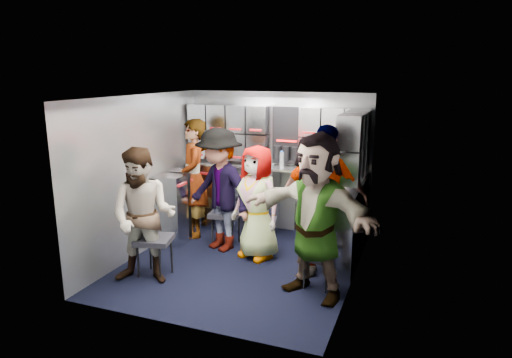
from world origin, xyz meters
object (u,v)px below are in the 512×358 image
(jump_seat_center, at_px, (262,224))
(jump_seat_mid_right, at_px, (325,234))
(jump_seat_near_left, at_px, (154,242))
(attendant_standing, at_px, (194,178))
(attendant_arc_b, at_px, (220,190))
(attendant_arc_e, at_px, (315,216))
(attendant_arc_a, at_px, (144,217))
(jump_seat_near_right, at_px, (318,258))
(attendant_arc_c, at_px, (257,202))
(attendant_arc_d, at_px, (323,200))
(jump_seat_mid_left, at_px, (226,215))

(jump_seat_center, bearing_deg, jump_seat_mid_right, -8.84)
(jump_seat_center, bearing_deg, jump_seat_near_left, -129.59)
(attendant_standing, relative_size, attendant_arc_b, 1.04)
(attendant_arc_e, bearing_deg, attendant_arc_a, -146.73)
(jump_seat_near_right, xyz_separation_m, attendant_arc_b, (-1.51, 0.66, 0.48))
(attendant_arc_e, bearing_deg, attendant_arc_c, 162.99)
(jump_seat_center, height_order, attendant_arc_b, attendant_arc_b)
(jump_seat_near_right, bearing_deg, jump_seat_near_left, -168.59)
(jump_seat_near_left, relative_size, attendant_arc_a, 0.31)
(attendant_arc_b, bearing_deg, attendant_standing, 170.37)
(jump_seat_center, relative_size, attendant_arc_a, 0.29)
(jump_seat_center, height_order, jump_seat_near_right, jump_seat_center)
(jump_seat_near_right, relative_size, attendant_arc_c, 0.28)
(attendant_arc_d, xyz_separation_m, attendant_arc_e, (0.05, -0.62, -0.00))
(jump_seat_near_right, bearing_deg, attendant_arc_d, 96.94)
(jump_seat_center, distance_m, attendant_arc_b, 0.72)
(jump_seat_center, bearing_deg, attendant_arc_e, -44.92)
(attendant_arc_b, distance_m, attendant_arc_e, 1.73)
(jump_seat_center, xyz_separation_m, attendant_arc_e, (0.94, -0.94, 0.50))
(jump_seat_center, height_order, attendant_standing, attendant_standing)
(attendant_arc_c, bearing_deg, jump_seat_near_left, -113.56)
(jump_seat_near_left, height_order, attendant_arc_e, attendant_arc_e)
(attendant_arc_a, xyz_separation_m, attendant_arc_d, (1.83, 1.00, 0.11))
(attendant_standing, bearing_deg, attendant_arc_b, 27.29)
(jump_seat_mid_left, relative_size, jump_seat_near_right, 1.14)
(attendant_standing, bearing_deg, attendant_arc_d, 43.27)
(attendant_standing, bearing_deg, jump_seat_near_right, 33.20)
(jump_seat_near_left, distance_m, jump_seat_near_right, 1.92)
(attendant_arc_c, distance_m, attendant_arc_d, 0.91)
(attendant_arc_c, bearing_deg, attendant_standing, 179.58)
(jump_seat_mid_left, bearing_deg, attendant_standing, 162.24)
(attendant_arc_b, bearing_deg, jump_seat_mid_right, 20.79)
(attendant_arc_d, bearing_deg, attendant_arc_c, 161.37)
(attendant_arc_b, xyz_separation_m, attendant_arc_c, (0.57, -0.08, -0.09))
(attendant_standing, relative_size, attendant_arc_a, 1.10)
(attendant_arc_a, bearing_deg, jump_seat_center, 40.35)
(jump_seat_near_left, relative_size, jump_seat_mid_left, 1.02)
(jump_seat_mid_right, xyz_separation_m, attendant_arc_d, (-0.00, -0.18, 0.48))
(attendant_arc_c, bearing_deg, attendant_arc_b, -167.47)
(jump_seat_mid_right, xyz_separation_m, attendant_arc_e, (0.05, -0.80, 0.48))
(attendant_arc_c, distance_m, attendant_arc_e, 1.22)
(attendant_standing, xyz_separation_m, attendant_arc_a, (0.22, -1.59, -0.08))
(attendant_arc_e, bearing_deg, jump_seat_near_left, -152.07)
(attendant_arc_b, xyz_separation_m, attendant_arc_e, (1.51, -0.84, 0.06))
(attendant_arc_d, bearing_deg, jump_seat_near_left, -165.62)
(attendant_arc_a, bearing_deg, attendant_arc_d, 14.56)
(attendant_arc_c, bearing_deg, attendant_arc_a, -108.67)
(jump_seat_mid_right, xyz_separation_m, attendant_arc_b, (-1.46, 0.04, 0.42))
(jump_seat_mid_right, distance_m, attendant_arc_c, 0.95)
(jump_seat_near_left, height_order, attendant_standing, attendant_standing)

